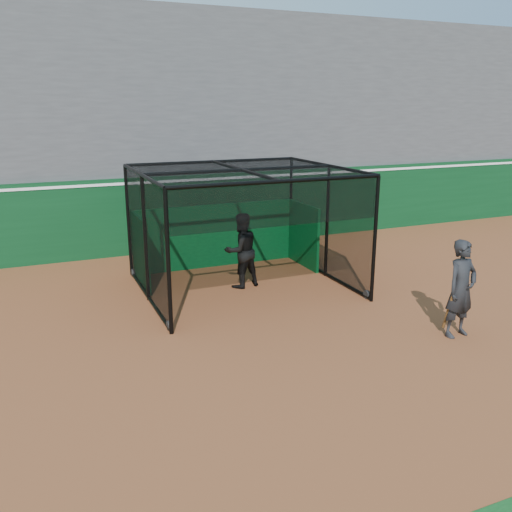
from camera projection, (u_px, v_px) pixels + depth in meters
name	position (u px, v px, depth m)	size (l,w,h in m)	color
ground	(293.00, 347.00, 11.01)	(120.00, 120.00, 0.00)	brown
outfield_wall	(180.00, 211.00, 18.19)	(50.00, 0.50, 2.50)	#0A3819
grandstand	(150.00, 112.00, 20.68)	(50.00, 7.85, 8.95)	#4C4C4F
batting_cage	(242.00, 230.00, 14.22)	(5.20, 4.65, 3.14)	black
batter	(241.00, 250.00, 14.40)	(0.98, 0.76, 2.01)	black
on_deck_player	(461.00, 289.00, 11.29)	(0.82, 0.59, 2.09)	black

